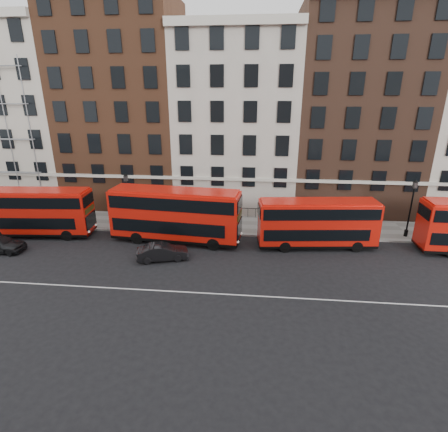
# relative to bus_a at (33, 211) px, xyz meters

# --- Properties ---
(ground) EXTENTS (120.00, 120.00, 0.00)m
(ground) POSITION_rel_bus_a_xyz_m (17.89, -6.24, -2.37)
(ground) COLOR black
(ground) RESTS_ON ground
(pavement) EXTENTS (80.00, 5.00, 0.15)m
(pavement) POSITION_rel_bus_a_xyz_m (17.89, 4.26, -2.29)
(pavement) COLOR slate
(pavement) RESTS_ON ground
(kerb) EXTENTS (80.00, 0.30, 0.16)m
(kerb) POSITION_rel_bus_a_xyz_m (17.89, 1.76, -2.29)
(kerb) COLOR gray
(kerb) RESTS_ON ground
(road_centre_line) EXTENTS (70.00, 0.12, 0.01)m
(road_centre_line) POSITION_rel_bus_a_xyz_m (17.89, -8.24, -2.36)
(road_centre_line) COLOR white
(road_centre_line) RESTS_ON ground
(building_terrace) EXTENTS (64.00, 11.95, 22.00)m
(building_terrace) POSITION_rel_bus_a_xyz_m (17.58, 11.64, 7.87)
(building_terrace) COLOR #BCB2A2
(building_terrace) RESTS_ON ground
(bus_a) EXTENTS (10.67, 3.34, 4.41)m
(bus_a) POSITION_rel_bus_a_xyz_m (0.00, 0.00, 0.00)
(bus_a) COLOR red
(bus_a) RESTS_ON ground
(bus_b) EXTENTS (11.59, 3.80, 4.79)m
(bus_b) POSITION_rel_bus_a_xyz_m (13.29, 0.01, 0.20)
(bus_b) COLOR red
(bus_b) RESTS_ON ground
(bus_c) EXTENTS (10.16, 3.44, 4.19)m
(bus_c) POSITION_rel_bus_a_xyz_m (25.53, -0.00, -0.12)
(bus_c) COLOR red
(bus_c) RESTS_ON ground
(car_front) EXTENTS (4.27, 2.47, 1.33)m
(car_front) POSITION_rel_bus_a_xyz_m (13.06, -3.71, -1.70)
(car_front) COLOR black
(car_front) RESTS_ON ground
(lamp_post_left) EXTENTS (0.44, 0.44, 5.33)m
(lamp_post_left) POSITION_rel_bus_a_xyz_m (8.04, 2.73, 0.71)
(lamp_post_left) COLOR black
(lamp_post_left) RESTS_ON pavement
(lamp_post_right) EXTENTS (0.44, 0.44, 5.33)m
(lamp_post_right) POSITION_rel_bus_a_xyz_m (34.13, 2.87, 0.71)
(lamp_post_right) COLOR black
(lamp_post_right) RESTS_ON pavement
(iron_railings) EXTENTS (6.60, 0.06, 1.00)m
(iron_railings) POSITION_rel_bus_a_xyz_m (17.89, 6.46, -1.72)
(iron_railings) COLOR black
(iron_railings) RESTS_ON pavement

